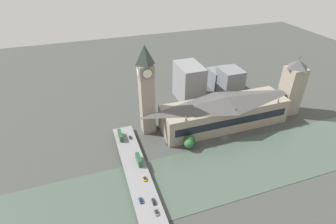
{
  "coord_description": "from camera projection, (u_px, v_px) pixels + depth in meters",
  "views": [
    {
      "loc": [
        -142.57,
        96.91,
        130.76
      ],
      "look_at": [
        22.79,
        40.31,
        19.37
      ],
      "focal_mm": 28.0,
      "sensor_mm": 36.0,
      "label": 1
    }
  ],
  "objects": [
    {
      "name": "car_southbound_mid",
      "position": [
        141.0,
        200.0,
        153.26
      ],
      "size": [
        4.18,
        1.92,
        1.37
      ],
      "color": "navy",
      "rests_on": "road_bridge"
    },
    {
      "name": "victoria_tower",
      "position": [
        292.0,
        87.0,
        230.94
      ],
      "size": [
        15.24,
        15.24,
        54.27
      ],
      "color": "gray",
      "rests_on": "ground_plane"
    },
    {
      "name": "double_decker_bus_mid",
      "position": [
        139.0,
        159.0,
        179.74
      ],
      "size": [
        10.75,
        2.6,
        4.92
      ],
      "color": "#235B33",
      "rests_on": "road_bridge"
    },
    {
      "name": "city_block_east",
      "position": [
        220.0,
        78.0,
        282.92
      ],
      "size": [
        21.68,
        23.5,
        19.55
      ],
      "color": "slate",
      "rests_on": "ground_plane"
    },
    {
      "name": "car_southbound_lead",
      "position": [
        130.0,
        137.0,
        203.67
      ],
      "size": [
        3.93,
        1.89,
        1.3
      ],
      "color": "#2D5638",
      "rests_on": "road_bridge"
    },
    {
      "name": "clock_tower",
      "position": [
        146.0,
        88.0,
        199.0
      ],
      "size": [
        11.67,
        11.67,
        73.01
      ],
      "color": "gray",
      "rests_on": "ground_plane"
    },
    {
      "name": "parliament_hall",
      "position": [
        225.0,
        111.0,
        219.35
      ],
      "size": [
        29.22,
        107.53,
        26.93
      ],
      "color": "gray",
      "rests_on": "ground_plane"
    },
    {
      "name": "car_northbound_tail",
      "position": [
        156.0,
        212.0,
        146.55
      ],
      "size": [
        4.62,
        1.81,
        1.26
      ],
      "color": "slate",
      "rests_on": "road_bridge"
    },
    {
      "name": "road_bridge",
      "position": [
        142.0,
        188.0,
        162.91
      ],
      "size": [
        133.92,
        15.52,
        4.02
      ],
      "color": "slate",
      "rests_on": "ground_plane"
    },
    {
      "name": "double_decker_bus_rear",
      "position": [
        120.0,
        135.0,
        202.76
      ],
      "size": [
        11.69,
        2.62,
        4.91
      ],
      "color": "#235B33",
      "rests_on": "road_bridge"
    },
    {
      "name": "ground_plane",
      "position": [
        225.0,
        138.0,
        210.49
      ],
      "size": [
        600.0,
        600.0,
        0.0
      ],
      "primitive_type": "plane",
      "color": "#424442"
    },
    {
      "name": "river_water",
      "position": [
        247.0,
        164.0,
        185.3
      ],
      "size": [
        50.96,
        360.0,
        0.3
      ],
      "primitive_type": "cube",
      "color": "#47564C",
      "rests_on": "ground_plane"
    },
    {
      "name": "car_northbound_mid",
      "position": [
        145.0,
        178.0,
        167.55
      ],
      "size": [
        4.35,
        1.8,
        1.53
      ],
      "color": "gold",
      "rests_on": "road_bridge"
    },
    {
      "name": "city_block_west",
      "position": [
        189.0,
        82.0,
        254.88
      ],
      "size": [
        33.91,
        21.93,
        36.12
      ],
      "color": "gray",
      "rests_on": "ground_plane"
    },
    {
      "name": "car_northbound_lead",
      "position": [
        154.0,
        202.0,
        152.52
      ],
      "size": [
        4.64,
        1.75,
        1.42
      ],
      "color": "black",
      "rests_on": "road_bridge"
    },
    {
      "name": "city_block_center",
      "position": [
        230.0,
        82.0,
        265.48
      ],
      "size": [
        23.96,
        20.96,
        27.56
      ],
      "color": "slate",
      "rests_on": "ground_plane"
    },
    {
      "name": "tree_embankment_near",
      "position": [
        189.0,
        143.0,
        195.38
      ],
      "size": [
        7.31,
        7.31,
        9.67
      ],
      "color": "brown",
      "rests_on": "ground_plane"
    },
    {
      "name": "tree_embankment_mid",
      "position": [
        190.0,
        141.0,
        197.43
      ],
      "size": [
        8.36,
        8.36,
        10.66
      ],
      "color": "brown",
      "rests_on": "ground_plane"
    }
  ]
}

